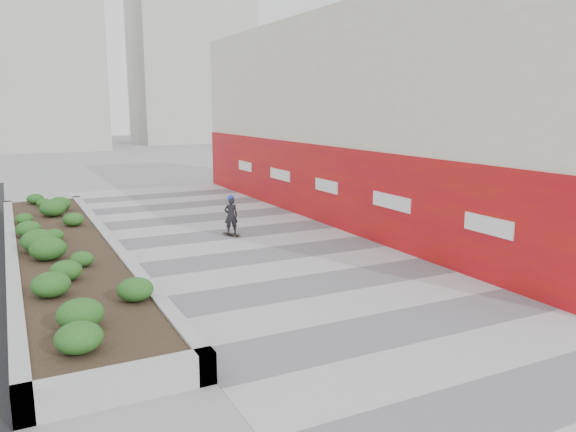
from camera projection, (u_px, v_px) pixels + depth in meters
name	position (u px, v px, depth m)	size (l,w,h in m)	color
ground	(355.00, 307.00, 12.65)	(160.00, 160.00, 0.00)	gray
walkway	(294.00, 272.00, 15.28)	(8.00, 36.00, 0.01)	#A8A8AD
building	(379.00, 118.00, 22.83)	(6.04, 24.08, 8.00)	beige
planter	(63.00, 247.00, 16.28)	(3.00, 18.00, 0.90)	#9E9EA0
distant_bldg_north_l	(15.00, 50.00, 56.73)	(16.00, 12.00, 20.00)	#ADAAA3
distant_bldg_north_r	(191.00, 44.00, 69.55)	(14.00, 10.00, 24.00)	#ADAAA3
manhole_cover	(310.00, 270.00, 15.50)	(0.44, 0.44, 0.01)	#595654
skateboarder	(231.00, 215.00, 19.42)	(0.53, 0.74, 1.45)	beige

